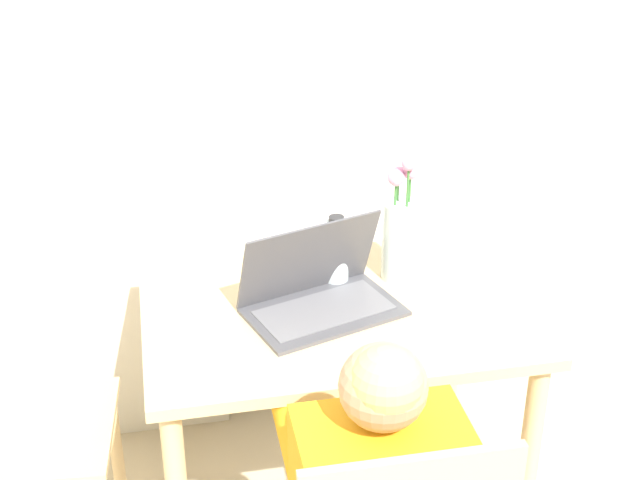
# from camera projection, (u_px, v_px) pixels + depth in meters

# --- Properties ---
(wall_back) EXTENTS (6.40, 0.05, 2.50)m
(wall_back) POSITION_uv_depth(u_px,v_px,m) (273.00, 43.00, 2.52)
(wall_back) COLOR white
(wall_back) RESTS_ON ground_plane
(dining_table) EXTENTS (0.96, 0.67, 0.73)m
(dining_table) POSITION_uv_depth(u_px,v_px,m) (335.00, 345.00, 2.28)
(dining_table) COLOR #D6B784
(dining_table) RESTS_ON ground_plane
(laptop) EXTENTS (0.42, 0.33, 0.23)m
(laptop) POSITION_uv_depth(u_px,v_px,m) (318.00, 290.00, 2.21)
(laptop) COLOR #4C4C51
(laptop) RESTS_ON dining_table
(flower_vase) EXTENTS (0.10, 0.10, 0.35)m
(flower_vase) POSITION_uv_depth(u_px,v_px,m) (401.00, 232.00, 2.31)
(flower_vase) COLOR silver
(flower_vase) RESTS_ON dining_table
(water_bottle) EXTENTS (0.07, 0.07, 0.19)m
(water_bottle) POSITION_uv_depth(u_px,v_px,m) (336.00, 252.00, 2.31)
(water_bottle) COLOR silver
(water_bottle) RESTS_ON dining_table
(cardboard_panel) EXTENTS (0.70, 0.16, 1.05)m
(cardboard_panel) POSITION_uv_depth(u_px,v_px,m) (106.00, 308.00, 2.63)
(cardboard_panel) COLOR silver
(cardboard_panel) RESTS_ON ground_plane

